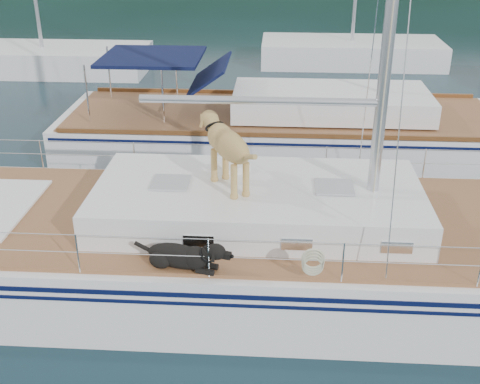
{
  "coord_description": "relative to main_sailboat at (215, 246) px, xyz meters",
  "views": [
    {
      "loc": [
        1.07,
        -8.64,
        5.82
      ],
      "look_at": [
        0.5,
        0.2,
        1.6
      ],
      "focal_mm": 45.0,
      "sensor_mm": 36.0,
      "label": 1
    }
  ],
  "objects": [
    {
      "name": "bg_boat_center",
      "position": [
        3.91,
        16.0,
        -0.23
      ],
      "size": [
        7.2,
        3.0,
        11.65
      ],
      "color": "white",
      "rests_on": "ground"
    },
    {
      "name": "bg_boat_west",
      "position": [
        -8.09,
        14.0,
        -0.24
      ],
      "size": [
        8.0,
        3.0,
        11.65
      ],
      "color": "white",
      "rests_on": "ground"
    },
    {
      "name": "ground",
      "position": [
        -0.09,
        0.0,
        -0.68
      ],
      "size": [
        120.0,
        120.0,
        0.0
      ],
      "primitive_type": "plane",
      "color": "black",
      "rests_on": "ground"
    },
    {
      "name": "main_sailboat",
      "position": [
        0.0,
        0.0,
        0.0
      ],
      "size": [
        12.0,
        3.8,
        14.01
      ],
      "color": "white",
      "rests_on": "ground"
    },
    {
      "name": "neighbor_sailboat",
      "position": [
        1.21,
        5.85,
        -0.06
      ],
      "size": [
        11.0,
        3.5,
        13.3
      ],
      "color": "white",
      "rests_on": "ground"
    }
  ]
}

